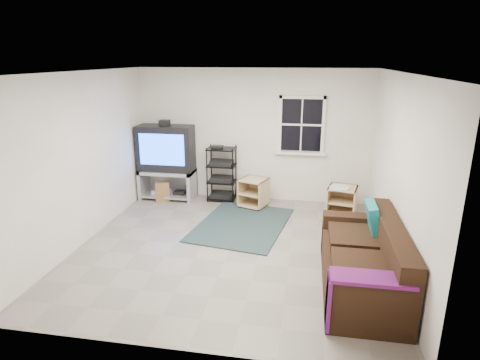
% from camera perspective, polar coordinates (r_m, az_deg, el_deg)
% --- Properties ---
extents(room, '(4.60, 4.62, 4.60)m').
position_cam_1_polar(room, '(7.84, 8.72, 7.24)').
color(room, gray).
rests_on(room, ground).
extents(tv_unit, '(1.10, 0.55, 1.62)m').
position_cam_1_polar(tv_unit, '(8.19, -10.41, 3.36)').
color(tv_unit, '#A4A5AD').
rests_on(tv_unit, ground).
extents(av_rack, '(0.56, 0.41, 1.11)m').
position_cam_1_polar(av_rack, '(8.06, -2.61, 0.43)').
color(av_rack, black).
rests_on(av_rack, ground).
extents(side_table_left, '(0.61, 0.61, 0.56)m').
position_cam_1_polar(side_table_left, '(7.76, 2.08, -1.65)').
color(side_table_left, '#D3B081').
rests_on(side_table_left, ground).
extents(side_table_right, '(0.59, 0.59, 0.57)m').
position_cam_1_polar(side_table_right, '(7.56, 14.30, -2.56)').
color(side_table_right, '#D3B081').
rests_on(side_table_right, ground).
extents(sofa, '(0.91, 2.05, 0.94)m').
position_cam_1_polar(sofa, '(5.32, 17.34, -11.33)').
color(sofa, black).
rests_on(sofa, ground).
extents(shag_rug, '(1.71, 2.15, 0.02)m').
position_cam_1_polar(shag_rug, '(7.00, 0.29, -6.31)').
color(shag_rug, '#311E16').
rests_on(shag_rug, ground).
extents(paper_bag, '(0.32, 0.26, 0.39)m').
position_cam_1_polar(paper_bag, '(8.23, -10.97, -1.62)').
color(paper_bag, brown).
rests_on(paper_bag, ground).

